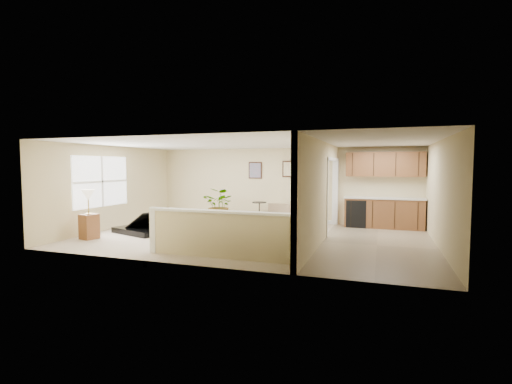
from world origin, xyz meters
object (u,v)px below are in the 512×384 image
(accent_table, at_px, (259,209))
(small_plant, at_px, (316,220))
(piano, at_px, (149,211))
(piano_bench, at_px, (182,228))
(lamp_stand, at_px, (89,218))
(palm_plant, at_px, (220,206))
(loveseat, at_px, (281,214))

(accent_table, relative_size, small_plant, 1.25)
(piano, xyz_separation_m, small_plant, (4.52, 2.12, -0.37))
(piano_bench, height_order, lamp_stand, lamp_stand)
(piano_bench, bearing_deg, piano, 164.01)
(piano_bench, xyz_separation_m, lamp_stand, (-2.12, -1.08, 0.33))
(piano, bearing_deg, piano_bench, 1.75)
(palm_plant, xyz_separation_m, small_plant, (3.26, -0.10, -0.33))
(small_plant, bearing_deg, accent_table, 166.72)
(piano_bench, height_order, small_plant, small_plant)
(piano, xyz_separation_m, palm_plant, (1.27, 2.21, -0.03))
(piano, height_order, small_plant, piano)
(piano, relative_size, piano_bench, 3.17)
(piano, xyz_separation_m, lamp_stand, (-0.81, -1.46, -0.06))
(loveseat, bearing_deg, lamp_stand, -114.35)
(lamp_stand, bearing_deg, loveseat, 46.05)
(accent_table, relative_size, palm_plant, 0.60)
(piano, height_order, piano_bench, piano)
(piano, distance_m, piano_bench, 1.42)
(piano, relative_size, small_plant, 3.75)
(lamp_stand, bearing_deg, accent_table, 50.46)
(piano_bench, relative_size, loveseat, 0.39)
(accent_table, bearing_deg, palm_plant, -163.55)
(loveseat, height_order, small_plant, loveseat)
(accent_table, distance_m, palm_plant, 1.33)
(palm_plant, distance_m, small_plant, 3.27)
(small_plant, distance_m, lamp_stand, 6.42)
(lamp_stand, bearing_deg, small_plant, 33.87)
(accent_table, height_order, lamp_stand, lamp_stand)
(piano_bench, relative_size, small_plant, 1.18)
(loveseat, distance_m, lamp_stand, 5.82)
(piano_bench, bearing_deg, loveseat, 58.26)
(piano, height_order, accent_table, piano)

